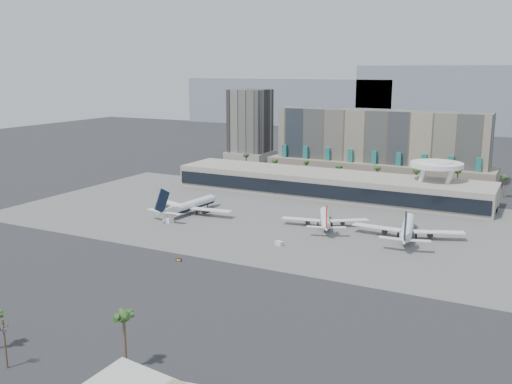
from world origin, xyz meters
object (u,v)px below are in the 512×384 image
at_px(airliner_right, 407,228).
at_px(service_vehicle_b, 279,243).
at_px(utility_pole, 4,339).
at_px(service_vehicle_a, 168,220).
at_px(airliner_centre, 325,219).
at_px(taxiway_sign, 179,260).
at_px(airliner_left, 190,205).

distance_m(airliner_right, service_vehicle_b, 53.20).
relative_size(utility_pole, service_vehicle_a, 2.32).
relative_size(airliner_centre, airliner_right, 0.81).
height_order(service_vehicle_a, taxiway_sign, service_vehicle_a).
bearing_deg(taxiway_sign, service_vehicle_b, 50.36).
bearing_deg(airliner_centre, utility_pole, -120.97).
xyz_separation_m(service_vehicle_a, service_vehicle_b, (58.35, -8.09, -0.39)).
bearing_deg(taxiway_sign, airliner_centre, 62.23).
relative_size(airliner_left, service_vehicle_b, 13.30).
bearing_deg(utility_pole, airliner_right, 68.09).
relative_size(utility_pole, airliner_right, 0.26).
bearing_deg(airliner_centre, airliner_right, -24.00).
relative_size(service_vehicle_a, taxiway_sign, 2.33).
distance_m(airliner_right, taxiway_sign, 93.22).
xyz_separation_m(utility_pole, airliner_left, (-41.92, 138.12, -3.20)).
distance_m(utility_pole, airliner_centre, 148.14).
bearing_deg(service_vehicle_a, service_vehicle_b, 13.56).
height_order(airliner_centre, service_vehicle_a, airliner_centre).
xyz_separation_m(utility_pole, service_vehicle_b, (16.61, 112.43, -6.27)).
xyz_separation_m(airliner_left, airliner_right, (100.32, 7.08, 0.09)).
relative_size(airliner_left, service_vehicle_a, 8.75).
distance_m(airliner_left, airliner_centre, 65.16).
bearing_deg(taxiway_sign, utility_pole, -87.97).
distance_m(service_vehicle_a, service_vehicle_b, 58.91).
relative_size(utility_pole, airliner_centre, 0.32).
xyz_separation_m(utility_pole, airliner_right, (58.40, 145.19, -3.12)).
height_order(airliner_left, service_vehicle_a, airliner_left).
bearing_deg(airliner_centre, airliner_left, 165.10).
xyz_separation_m(airliner_centre, service_vehicle_a, (-64.46, -25.83, -2.14)).
height_order(utility_pole, service_vehicle_b, utility_pole).
bearing_deg(utility_pole, service_vehicle_a, 109.10).
bearing_deg(taxiway_sign, airliner_left, 116.92).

